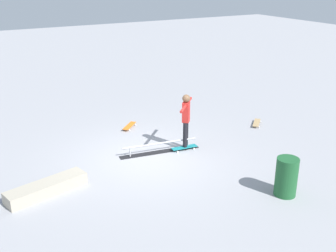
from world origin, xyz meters
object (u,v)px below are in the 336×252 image
at_px(skateboard_main, 184,147).
at_px(trash_bin, 286,177).
at_px(loose_skateboard_natural, 257,123).
at_px(grind_rail, 160,148).
at_px(loose_skateboard_orange, 129,126).
at_px(skater_main, 186,118).
at_px(skate_ledge, 47,188).

xyz_separation_m(skateboard_main, trash_bin, (-0.74, 3.44, 0.40)).
bearing_deg(loose_skateboard_natural, skateboard_main, 146.40).
bearing_deg(grind_rail, loose_skateboard_orange, -82.28).
xyz_separation_m(skater_main, trash_bin, (-0.66, 3.51, -0.51)).
relative_size(skater_main, trash_bin, 1.78).
xyz_separation_m(skate_ledge, loose_skateboard_orange, (-3.57, -3.08, -0.08)).
bearing_deg(skate_ledge, loose_skateboard_orange, -139.19).
bearing_deg(trash_bin, grind_rail, -68.04).
relative_size(grind_rail, skate_ledge, 1.23).
distance_m(loose_skateboard_orange, trash_bin, 6.11).
xyz_separation_m(skateboard_main, loose_skateboard_natural, (-3.32, -0.59, 0.00)).
xyz_separation_m(grind_rail, skateboard_main, (-0.73, 0.21, -0.06)).
relative_size(skater_main, skateboard_main, 2.09).
xyz_separation_m(loose_skateboard_natural, trash_bin, (2.58, 4.03, 0.40)).
bearing_deg(trash_bin, loose_skateboard_orange, -76.38).
height_order(grind_rail, loose_skateboard_natural, grind_rail).
distance_m(loose_skateboard_natural, trash_bin, 4.80).
distance_m(skate_ledge, loose_skateboard_natural, 7.67).
height_order(loose_skateboard_orange, loose_skateboard_natural, same).
bearing_deg(skateboard_main, trash_bin, 107.32).
relative_size(skate_ledge, skateboard_main, 2.45).
distance_m(grind_rail, loose_skateboard_orange, 2.28).
bearing_deg(skater_main, loose_skateboard_orange, 61.36).
bearing_deg(grind_rail, skateboard_main, 172.80).
height_order(skate_ledge, skater_main, skater_main).
distance_m(skateboard_main, loose_skateboard_natural, 3.38).
distance_m(skater_main, skateboard_main, 0.92).
bearing_deg(skateboard_main, skate_ledge, 13.05).
height_order(skateboard_main, loose_skateboard_orange, same).
bearing_deg(skater_main, skate_ledge, 142.23).
xyz_separation_m(loose_skateboard_orange, loose_skateboard_natural, (-4.02, 1.90, 0.00)).
relative_size(skate_ledge, loose_skateboard_natural, 2.78).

